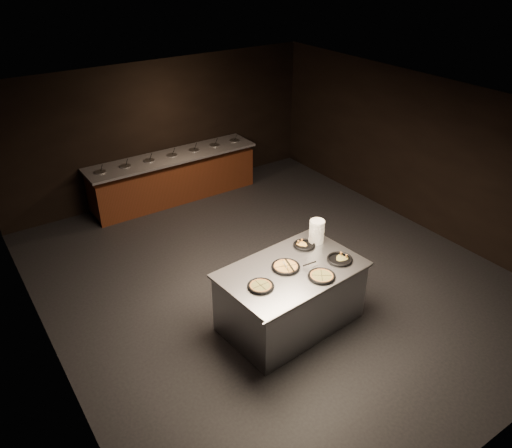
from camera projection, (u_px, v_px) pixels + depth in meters
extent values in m
cube|color=black|center=(270.00, 277.00, 8.46)|extent=(7.00, 8.00, 0.01)
cube|color=black|center=(273.00, 108.00, 7.01)|extent=(7.00, 8.00, 0.01)
cube|color=black|center=(161.00, 129.00, 10.60)|extent=(7.00, 0.01, 2.90)
cube|color=black|center=(512.00, 355.00, 4.86)|extent=(7.00, 0.01, 2.90)
cube|color=black|center=(37.00, 275.00, 6.02)|extent=(0.01, 8.00, 2.90)
cube|color=black|center=(421.00, 153.00, 9.45)|extent=(0.01, 8.00, 2.90)
cube|color=#572214|center=(174.00, 180.00, 10.80)|extent=(3.60, 0.75, 0.85)
cube|color=slate|center=(172.00, 157.00, 10.53)|extent=(3.70, 0.83, 0.05)
cube|color=#33130B|center=(176.00, 196.00, 11.00)|extent=(3.60, 0.69, 0.08)
cylinder|color=#B4B7BB|center=(100.00, 173.00, 9.77)|extent=(0.22, 0.22, 0.08)
cylinder|color=#4F7D32|center=(100.00, 172.00, 9.76)|extent=(0.19, 0.19, 0.02)
cylinder|color=black|center=(101.00, 168.00, 9.72)|extent=(0.04, 0.10, 0.19)
cylinder|color=#B4B7BB|center=(126.00, 167.00, 10.02)|extent=(0.22, 0.22, 0.08)
cylinder|color=#4F7D32|center=(125.00, 166.00, 10.01)|extent=(0.19, 0.19, 0.02)
cylinder|color=black|center=(127.00, 162.00, 9.97)|extent=(0.04, 0.10, 0.19)
cylinder|color=#B4B7BB|center=(149.00, 162.00, 10.28)|extent=(0.22, 0.22, 0.08)
cylinder|color=#4F7D32|center=(149.00, 161.00, 10.26)|extent=(0.19, 0.19, 0.02)
cylinder|color=black|center=(151.00, 157.00, 10.22)|extent=(0.04, 0.10, 0.19)
cylinder|color=#B4B7BB|center=(172.00, 156.00, 10.53)|extent=(0.22, 0.22, 0.08)
cylinder|color=#4F7D32|center=(172.00, 155.00, 10.52)|extent=(0.19, 0.19, 0.02)
cylinder|color=black|center=(173.00, 152.00, 10.47)|extent=(0.04, 0.10, 0.19)
cylinder|color=#B4B7BB|center=(194.00, 151.00, 10.78)|extent=(0.22, 0.22, 0.08)
cylinder|color=#4F7D32|center=(194.00, 150.00, 10.77)|extent=(0.19, 0.19, 0.02)
cylinder|color=black|center=(195.00, 147.00, 10.73)|extent=(0.04, 0.10, 0.19)
cylinder|color=#B4B7BB|center=(215.00, 146.00, 11.03)|extent=(0.22, 0.22, 0.08)
cylinder|color=#4F7D32|center=(215.00, 145.00, 11.02)|extent=(0.19, 0.19, 0.02)
cylinder|color=black|center=(216.00, 142.00, 10.98)|extent=(0.04, 0.10, 0.19)
cylinder|color=#B4B7BB|center=(234.00, 142.00, 11.29)|extent=(0.22, 0.22, 0.08)
cylinder|color=#4F7D32|center=(234.00, 141.00, 11.27)|extent=(0.19, 0.19, 0.02)
cylinder|color=black|center=(236.00, 137.00, 11.23)|extent=(0.04, 0.10, 0.19)
cube|color=#B4B7BB|center=(290.00, 299.00, 7.24)|extent=(2.02, 1.34, 0.87)
cube|color=#B4B7BB|center=(292.00, 270.00, 6.99)|extent=(2.11, 1.43, 0.04)
cylinder|color=#B4B7BB|center=(321.00, 293.00, 6.54)|extent=(2.01, 0.21, 0.04)
cylinder|color=white|center=(317.00, 232.00, 7.51)|extent=(0.23, 0.23, 0.36)
cylinder|color=black|center=(261.00, 287.00, 6.61)|extent=(0.34, 0.34, 0.01)
torus|color=black|center=(261.00, 286.00, 6.60)|extent=(0.36, 0.36, 0.04)
torus|color=#AE682C|center=(261.00, 286.00, 6.60)|extent=(0.30, 0.30, 0.03)
cylinder|color=tan|center=(261.00, 286.00, 6.60)|extent=(0.26, 0.26, 0.02)
cube|color=black|center=(261.00, 285.00, 6.60)|extent=(0.01, 0.26, 0.00)
cube|color=black|center=(261.00, 285.00, 6.60)|extent=(0.26, 0.01, 0.00)
cylinder|color=black|center=(286.00, 267.00, 7.00)|extent=(0.38, 0.38, 0.01)
torus|color=black|center=(286.00, 266.00, 6.99)|extent=(0.41, 0.41, 0.04)
torus|color=#AE682C|center=(286.00, 266.00, 6.99)|extent=(0.34, 0.34, 0.03)
cylinder|color=#DDA950|center=(286.00, 266.00, 6.99)|extent=(0.30, 0.30, 0.02)
cube|color=black|center=(286.00, 266.00, 6.99)|extent=(0.11, 0.28, 0.00)
cube|color=black|center=(286.00, 266.00, 6.99)|extent=(0.28, 0.11, 0.00)
cylinder|color=black|center=(304.00, 246.00, 7.49)|extent=(0.31, 0.31, 0.01)
torus|color=black|center=(304.00, 245.00, 7.49)|extent=(0.33, 0.33, 0.04)
cylinder|color=black|center=(322.00, 277.00, 6.80)|extent=(0.36, 0.36, 0.01)
torus|color=black|center=(322.00, 276.00, 6.80)|extent=(0.38, 0.38, 0.04)
torus|color=#AE682C|center=(322.00, 276.00, 6.79)|extent=(0.32, 0.32, 0.03)
cylinder|color=tan|center=(322.00, 276.00, 6.80)|extent=(0.28, 0.28, 0.02)
cube|color=black|center=(322.00, 275.00, 6.79)|extent=(0.17, 0.23, 0.00)
cube|color=black|center=(322.00, 275.00, 6.79)|extent=(0.23, 0.17, 0.00)
cylinder|color=black|center=(340.00, 260.00, 7.16)|extent=(0.35, 0.35, 0.01)
torus|color=black|center=(340.00, 259.00, 7.15)|extent=(0.37, 0.37, 0.04)
cube|color=#B4B7BB|center=(281.00, 264.00, 7.03)|extent=(0.10, 0.12, 0.00)
cylinder|color=black|center=(290.00, 265.00, 6.88)|extent=(0.03, 0.21, 0.13)
cylinder|color=#B4B7BB|center=(285.00, 265.00, 6.96)|extent=(0.02, 0.11, 0.08)
cube|color=#B4B7BB|center=(320.00, 268.00, 6.95)|extent=(0.13, 0.13, 0.00)
cylinder|color=black|center=(310.00, 264.00, 6.93)|extent=(0.14, 0.15, 0.13)
cylinder|color=#B4B7BB|center=(315.00, 267.00, 6.94)|extent=(0.07, 0.07, 0.08)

